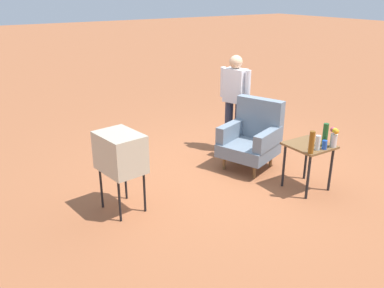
{
  "coord_description": "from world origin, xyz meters",
  "views": [
    {
      "loc": [
        4.6,
        -3.77,
        2.66
      ],
      "look_at": [
        0.23,
        -0.96,
        0.65
      ],
      "focal_mm": 37.91,
      "sensor_mm": 36.0,
      "label": 1
    }
  ],
  "objects_px": {
    "armchair": "(252,136)",
    "bottle_wine_green": "(325,135)",
    "tv_on_stand": "(120,153)",
    "bottle_short_clear": "(318,143)",
    "side_table": "(309,151)",
    "bottle_tall_amber": "(312,142)",
    "person_standing": "(235,97)",
    "flower_vase": "(334,136)",
    "soda_can_blue": "(324,145)"
  },
  "relations": [
    {
      "from": "armchair",
      "to": "bottle_wine_green",
      "type": "relative_size",
      "value": 3.31
    },
    {
      "from": "bottle_tall_amber",
      "to": "bottle_wine_green",
      "type": "bearing_deg",
      "value": 102.53
    },
    {
      "from": "person_standing",
      "to": "soda_can_blue",
      "type": "bearing_deg",
      "value": -0.93
    },
    {
      "from": "side_table",
      "to": "person_standing",
      "type": "xyz_separation_m",
      "value": [
        -1.73,
        0.06,
        0.37
      ]
    },
    {
      "from": "armchair",
      "to": "tv_on_stand",
      "type": "relative_size",
      "value": 1.03
    },
    {
      "from": "tv_on_stand",
      "to": "person_standing",
      "type": "bearing_deg",
      "value": 109.86
    },
    {
      "from": "armchair",
      "to": "person_standing",
      "type": "xyz_separation_m",
      "value": [
        -0.72,
        0.2,
        0.44
      ]
    },
    {
      "from": "flower_vase",
      "to": "bottle_short_clear",
      "type": "bearing_deg",
      "value": -97.82
    },
    {
      "from": "bottle_short_clear",
      "to": "armchair",
      "type": "bearing_deg",
      "value": -176.6
    },
    {
      "from": "person_standing",
      "to": "flower_vase",
      "type": "bearing_deg",
      "value": 3.92
    },
    {
      "from": "flower_vase",
      "to": "bottle_tall_amber",
      "type": "bearing_deg",
      "value": -90.33
    },
    {
      "from": "bottle_tall_amber",
      "to": "armchair",
      "type": "bearing_deg",
      "value": 175.77
    },
    {
      "from": "tv_on_stand",
      "to": "soda_can_blue",
      "type": "bearing_deg",
      "value": 66.32
    },
    {
      "from": "armchair",
      "to": "soda_can_blue",
      "type": "bearing_deg",
      "value": 7.92
    },
    {
      "from": "person_standing",
      "to": "bottle_tall_amber",
      "type": "height_order",
      "value": "person_standing"
    },
    {
      "from": "flower_vase",
      "to": "bottle_wine_green",
      "type": "bearing_deg",
      "value": -133.16
    },
    {
      "from": "bottle_tall_amber",
      "to": "bottle_wine_green",
      "type": "xyz_separation_m",
      "value": [
        -0.08,
        0.35,
        0.01
      ]
    },
    {
      "from": "tv_on_stand",
      "to": "bottle_tall_amber",
      "type": "relative_size",
      "value": 3.43
    },
    {
      "from": "person_standing",
      "to": "flower_vase",
      "type": "distance_m",
      "value": 1.97
    },
    {
      "from": "armchair",
      "to": "side_table",
      "type": "xyz_separation_m",
      "value": [
        1.01,
        0.14,
        0.07
      ]
    },
    {
      "from": "bottle_wine_green",
      "to": "armchair",
      "type": "bearing_deg",
      "value": -167.69
    },
    {
      "from": "tv_on_stand",
      "to": "bottle_short_clear",
      "type": "bearing_deg",
      "value": 66.05
    },
    {
      "from": "person_standing",
      "to": "soda_can_blue",
      "type": "height_order",
      "value": "person_standing"
    },
    {
      "from": "tv_on_stand",
      "to": "bottle_wine_green",
      "type": "xyz_separation_m",
      "value": [
        0.99,
        2.51,
        0.04
      ]
    },
    {
      "from": "person_standing",
      "to": "armchair",
      "type": "bearing_deg",
      "value": -15.8
    },
    {
      "from": "side_table",
      "to": "bottle_short_clear",
      "type": "height_order",
      "value": "bottle_short_clear"
    },
    {
      "from": "bottle_tall_amber",
      "to": "soda_can_blue",
      "type": "bearing_deg",
      "value": 90.77
    },
    {
      "from": "person_standing",
      "to": "soda_can_blue",
      "type": "xyz_separation_m",
      "value": [
        1.96,
        -0.03,
        -0.21
      ]
    },
    {
      "from": "tv_on_stand",
      "to": "flower_vase",
      "type": "distance_m",
      "value": 2.81
    },
    {
      "from": "person_standing",
      "to": "bottle_short_clear",
      "type": "height_order",
      "value": "person_standing"
    },
    {
      "from": "armchair",
      "to": "bottle_short_clear",
      "type": "distance_m",
      "value": 1.24
    },
    {
      "from": "side_table",
      "to": "person_standing",
      "type": "relative_size",
      "value": 0.41
    },
    {
      "from": "bottle_tall_amber",
      "to": "bottle_wine_green",
      "type": "relative_size",
      "value": 0.94
    },
    {
      "from": "side_table",
      "to": "tv_on_stand",
      "type": "relative_size",
      "value": 0.64
    },
    {
      "from": "tv_on_stand",
      "to": "bottle_wine_green",
      "type": "bearing_deg",
      "value": 68.44
    },
    {
      "from": "side_table",
      "to": "bottle_short_clear",
      "type": "bearing_deg",
      "value": -20.69
    },
    {
      "from": "bottle_tall_amber",
      "to": "bottle_wine_green",
      "type": "distance_m",
      "value": 0.35
    },
    {
      "from": "tv_on_stand",
      "to": "flower_vase",
      "type": "bearing_deg",
      "value": 67.57
    },
    {
      "from": "side_table",
      "to": "person_standing",
      "type": "bearing_deg",
      "value": 178.02
    },
    {
      "from": "armchair",
      "to": "side_table",
      "type": "bearing_deg",
      "value": 8.08
    },
    {
      "from": "side_table",
      "to": "bottle_wine_green",
      "type": "bearing_deg",
      "value": 36.48
    },
    {
      "from": "armchair",
      "to": "bottle_tall_amber",
      "type": "xyz_separation_m",
      "value": [
        1.24,
        -0.09,
        0.32
      ]
    },
    {
      "from": "soda_can_blue",
      "to": "bottle_wine_green",
      "type": "height_order",
      "value": "bottle_wine_green"
    },
    {
      "from": "side_table",
      "to": "bottle_tall_amber",
      "type": "height_order",
      "value": "bottle_tall_amber"
    },
    {
      "from": "bottle_tall_amber",
      "to": "flower_vase",
      "type": "relative_size",
      "value": 1.13
    },
    {
      "from": "side_table",
      "to": "tv_on_stand",
      "type": "xyz_separation_m",
      "value": [
        -0.84,
        -2.4,
        0.22
      ]
    },
    {
      "from": "soda_can_blue",
      "to": "bottle_wine_green",
      "type": "xyz_separation_m",
      "value": [
        -0.07,
        0.08,
        0.1
      ]
    },
    {
      "from": "soda_can_blue",
      "to": "bottle_short_clear",
      "type": "bearing_deg",
      "value": -106.97
    },
    {
      "from": "armchair",
      "to": "bottle_short_clear",
      "type": "xyz_separation_m",
      "value": [
        1.2,
        0.07,
        0.27
      ]
    },
    {
      "from": "side_table",
      "to": "armchair",
      "type": "bearing_deg",
      "value": -171.92
    }
  ]
}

